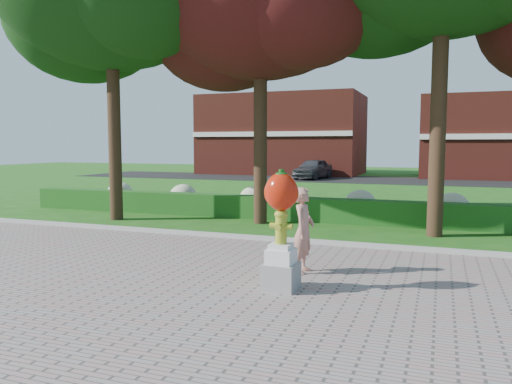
% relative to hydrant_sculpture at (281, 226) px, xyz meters
% --- Properties ---
extents(ground, '(100.00, 100.00, 0.00)m').
position_rel_hydrant_sculpture_xyz_m(ground, '(-1.01, 1.20, -1.18)').
color(ground, '#1C5314').
rests_on(ground, ground).
extents(walkway, '(40.00, 14.00, 0.04)m').
position_rel_hydrant_sculpture_xyz_m(walkway, '(-1.01, -2.80, -1.16)').
color(walkway, gray).
rests_on(walkway, ground).
extents(curb, '(40.00, 0.18, 0.15)m').
position_rel_hydrant_sculpture_xyz_m(curb, '(-1.01, 4.20, -1.10)').
color(curb, '#ADADA5').
rests_on(curb, ground).
extents(lawn_hedge, '(24.00, 0.70, 0.80)m').
position_rel_hydrant_sculpture_xyz_m(lawn_hedge, '(-1.01, 8.20, -0.78)').
color(lawn_hedge, '#1C4614').
rests_on(lawn_hedge, ground).
extents(hydrangea_row, '(20.10, 1.10, 0.99)m').
position_rel_hydrant_sculpture_xyz_m(hydrangea_row, '(-0.44, 9.20, -0.63)').
color(hydrangea_row, '#B3BA8E').
rests_on(hydrangea_row, ground).
extents(street, '(50.00, 8.00, 0.02)m').
position_rel_hydrant_sculpture_xyz_m(street, '(-1.01, 29.20, -1.17)').
color(street, black).
rests_on(street, ground).
extents(building_left, '(14.00, 8.00, 7.00)m').
position_rel_hydrant_sculpture_xyz_m(building_left, '(-11.01, 35.20, 2.32)').
color(building_left, maroon).
rests_on(building_left, ground).
extents(building_right, '(12.00, 8.00, 6.40)m').
position_rel_hydrant_sculpture_xyz_m(building_right, '(6.99, 35.20, 2.02)').
color(building_right, maroon).
rests_on(building_right, ground).
extents(hydrant_sculpture, '(0.63, 0.60, 2.15)m').
position_rel_hydrant_sculpture_xyz_m(hydrant_sculpture, '(0.00, 0.00, 0.00)').
color(hydrant_sculpture, gray).
rests_on(hydrant_sculpture, walkway).
extents(woman, '(0.43, 0.64, 1.73)m').
position_rel_hydrant_sculpture_xyz_m(woman, '(0.07, 1.29, -0.27)').
color(woman, tan).
rests_on(woman, walkway).
extents(parked_car, '(2.48, 4.76, 1.55)m').
position_rel_hydrant_sculpture_xyz_m(parked_car, '(-6.54, 28.66, -0.38)').
color(parked_car, '#3B3D42').
rests_on(parked_car, street).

